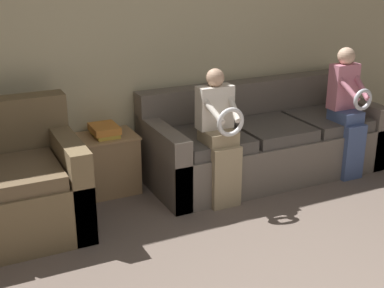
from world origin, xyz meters
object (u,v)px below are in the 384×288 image
at_px(couch_main, 262,142).
at_px(side_shelf, 106,163).
at_px(child_right_seated, 348,107).
at_px(book_stack, 105,130).
at_px(child_left_seated, 220,133).

relative_size(couch_main, side_shelf, 4.17).
bearing_deg(child_right_seated, side_shelf, 164.54).
distance_m(child_right_seated, book_stack, 2.26).
height_order(child_left_seated, side_shelf, child_left_seated).
xyz_separation_m(couch_main, child_right_seated, (0.68, -0.38, 0.36)).
height_order(couch_main, book_stack, couch_main).
distance_m(couch_main, child_right_seated, 0.86).
height_order(child_left_seated, book_stack, child_left_seated).
relative_size(child_left_seated, side_shelf, 2.09).
bearing_deg(couch_main, child_right_seated, -28.88).
relative_size(child_left_seated, child_right_seated, 0.94).
relative_size(child_right_seated, book_stack, 4.03).
xyz_separation_m(couch_main, book_stack, (-1.49, 0.23, 0.27)).
bearing_deg(child_right_seated, couch_main, 151.12).
bearing_deg(child_right_seated, child_left_seated, -179.62).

